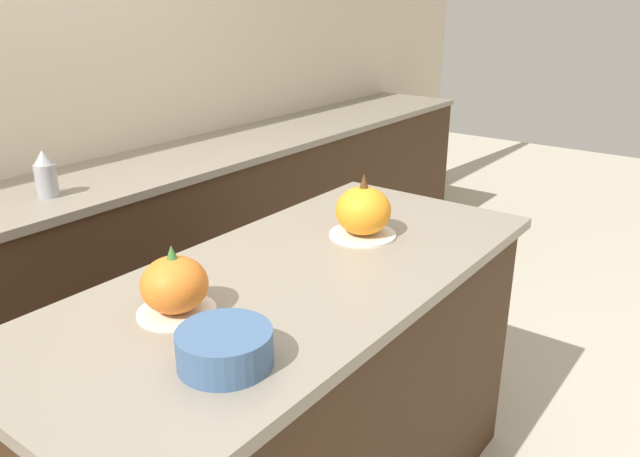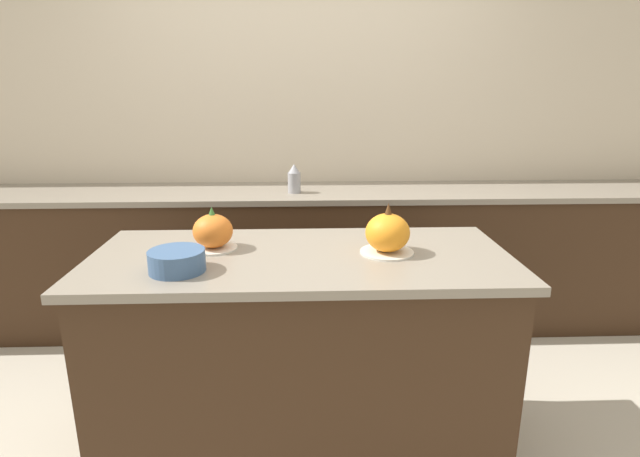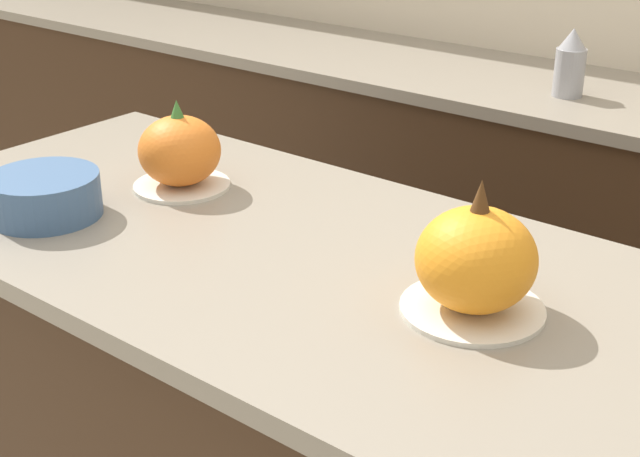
# 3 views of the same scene
# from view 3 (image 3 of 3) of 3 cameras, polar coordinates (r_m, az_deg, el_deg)

# --- Properties ---
(back_counter) EXTENTS (6.00, 0.60, 0.93)m
(back_counter) POSITION_cam_3_polar(r_m,az_deg,el_deg) (2.70, 15.77, -1.18)
(back_counter) COLOR #382314
(back_counter) RESTS_ON ground_plane
(pumpkin_cake_left) EXTENTS (0.19, 0.19, 0.18)m
(pumpkin_cake_left) POSITION_cam_3_polar(r_m,az_deg,el_deg) (1.78, -8.97, 4.80)
(pumpkin_cake_left) COLOR silver
(pumpkin_cake_left) RESTS_ON kitchen_island
(pumpkin_cake_right) EXTENTS (0.22, 0.22, 0.21)m
(pumpkin_cake_right) POSITION_cam_3_polar(r_m,az_deg,el_deg) (1.31, 9.94, -2.15)
(pumpkin_cake_right) COLOR silver
(pumpkin_cake_right) RESTS_ON kitchen_island
(bottle_tall) EXTENTS (0.08, 0.08, 0.18)m
(bottle_tall) POSITION_cam_3_polar(r_m,az_deg,el_deg) (2.47, 15.72, 10.11)
(bottle_tall) COLOR #99999E
(bottle_tall) RESTS_ON back_counter
(mixing_bowl) EXTENTS (0.20, 0.20, 0.08)m
(mixing_bowl) POSITION_cam_3_polar(r_m,az_deg,el_deg) (1.71, -17.20, 2.03)
(mixing_bowl) COLOR #3D5B84
(mixing_bowl) RESTS_ON kitchen_island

